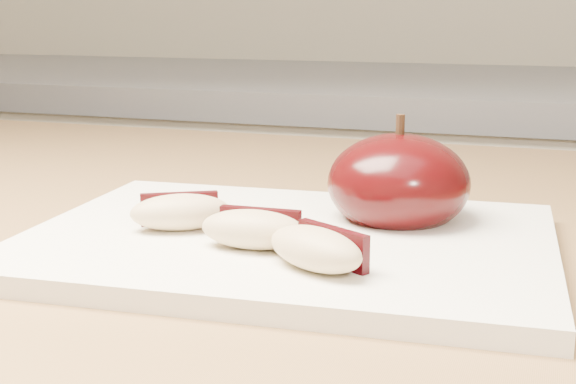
% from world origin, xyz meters
% --- Properties ---
extents(back_cabinet, '(2.40, 0.62, 0.94)m').
position_xyz_m(back_cabinet, '(0.00, 1.20, 0.47)').
color(back_cabinet, silver).
rests_on(back_cabinet, ground).
extents(cutting_board, '(0.32, 0.25, 0.01)m').
position_xyz_m(cutting_board, '(0.05, 0.39, 0.91)').
color(cutting_board, white).
rests_on(cutting_board, island_counter).
extents(apple_half, '(0.11, 0.11, 0.07)m').
position_xyz_m(apple_half, '(0.10, 0.45, 0.93)').
color(apple_half, black).
rests_on(apple_half, cutting_board).
extents(apple_wedge_a, '(0.07, 0.05, 0.02)m').
position_xyz_m(apple_wedge_a, '(-0.02, 0.38, 0.92)').
color(apple_wedge_a, tan).
rests_on(apple_wedge_a, cutting_board).
extents(apple_wedge_b, '(0.06, 0.03, 0.02)m').
position_xyz_m(apple_wedge_b, '(0.04, 0.36, 0.92)').
color(apple_wedge_b, tan).
rests_on(apple_wedge_b, cutting_board).
extents(apple_wedge_c, '(0.07, 0.05, 0.02)m').
position_xyz_m(apple_wedge_c, '(0.08, 0.33, 0.92)').
color(apple_wedge_c, tan).
rests_on(apple_wedge_c, cutting_board).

